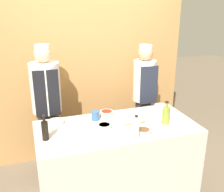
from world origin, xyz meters
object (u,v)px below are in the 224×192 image
(sauce_bowl_red, at_px, (107,113))
(sauce_bowl_orange, at_px, (161,107))
(sauce_bowl_green, at_px, (104,127))
(bottle_soy, at_px, (45,130))
(sauce_bowl_brown, at_px, (143,132))
(cutting_board, at_px, (78,135))
(sauce_bowl_purple, at_px, (56,122))
(cup_blue, at_px, (95,115))
(bottle_oil, at_px, (166,115))
(chef_left, at_px, (47,108))
(bottle_clear, at_px, (136,130))
(chef_right, at_px, (144,98))
(wooden_spoon, at_px, (138,123))

(sauce_bowl_red, xyz_separation_m, sauce_bowl_orange, (0.69, -0.00, -0.01))
(sauce_bowl_green, height_order, bottle_soy, bottle_soy)
(sauce_bowl_brown, bearing_deg, bottle_soy, 167.85)
(sauce_bowl_orange, height_order, cutting_board, sauce_bowl_orange)
(sauce_bowl_green, relative_size, bottle_soy, 0.54)
(cutting_board, bearing_deg, sauce_bowl_purple, 117.60)
(sauce_bowl_brown, distance_m, bottle_soy, 0.95)
(bottle_soy, height_order, cup_blue, bottle_soy)
(sauce_bowl_orange, xyz_separation_m, cup_blue, (-0.84, -0.06, 0.02))
(sauce_bowl_orange, relative_size, bottle_oil, 0.61)
(cutting_board, distance_m, cup_blue, 0.40)
(cup_blue, bearing_deg, sauce_bowl_green, -84.37)
(sauce_bowl_brown, xyz_separation_m, chef_left, (-0.84, 0.99, -0.03))
(bottle_oil, bearing_deg, sauce_bowl_red, 143.95)
(sauce_bowl_brown, relative_size, bottle_soy, 0.59)
(sauce_bowl_purple, relative_size, cup_blue, 1.65)
(sauce_bowl_purple, xyz_separation_m, bottle_clear, (0.68, -0.58, 0.07))
(sauce_bowl_purple, bearing_deg, chef_right, 21.02)
(sauce_bowl_brown, height_order, cutting_board, sauce_bowl_brown)
(sauce_bowl_brown, height_order, chef_right, chef_right)
(sauce_bowl_orange, xyz_separation_m, bottle_clear, (-0.59, -0.61, 0.07))
(bottle_soy, bearing_deg, sauce_bowl_brown, -12.15)
(sauce_bowl_red, height_order, bottle_clear, bottle_clear)
(sauce_bowl_brown, distance_m, sauce_bowl_green, 0.40)
(cutting_board, xyz_separation_m, bottle_clear, (0.51, -0.25, 0.09))
(sauce_bowl_purple, bearing_deg, cup_blue, -3.36)
(sauce_bowl_red, xyz_separation_m, cup_blue, (-0.15, -0.06, 0.02))
(bottle_oil, bearing_deg, wooden_spoon, 162.84)
(chef_right, bearing_deg, cup_blue, -148.33)
(bottle_soy, xyz_separation_m, chef_right, (1.39, 0.79, -0.12))
(sauce_bowl_brown, relative_size, bottle_oil, 0.59)
(sauce_bowl_orange, height_order, bottle_soy, bottle_soy)
(cutting_board, bearing_deg, cup_blue, 49.10)
(wooden_spoon, distance_m, chef_left, 1.15)
(bottle_clear, distance_m, chef_right, 1.21)
(sauce_bowl_orange, distance_m, bottle_oil, 0.42)
(bottle_soy, distance_m, chef_left, 0.80)
(sauce_bowl_purple, distance_m, cutting_board, 0.37)
(sauce_bowl_red, distance_m, sauce_bowl_green, 0.34)
(bottle_clear, height_order, wooden_spoon, bottle_clear)
(sauce_bowl_green, xyz_separation_m, wooden_spoon, (0.38, 0.01, -0.02))
(sauce_bowl_green, xyz_separation_m, bottle_clear, (0.22, -0.30, 0.07))
(sauce_bowl_brown, relative_size, sauce_bowl_green, 1.08)
(sauce_bowl_purple, relative_size, sauce_bowl_orange, 1.10)
(wooden_spoon, xyz_separation_m, chef_left, (-0.88, 0.75, -0.01))
(sauce_bowl_purple, relative_size, chef_right, 0.10)
(bottle_soy, bearing_deg, cutting_board, -3.67)
(cup_blue, bearing_deg, sauce_bowl_brown, -53.28)
(cup_blue, distance_m, chef_right, 0.97)
(sauce_bowl_purple, relative_size, bottle_soy, 0.66)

